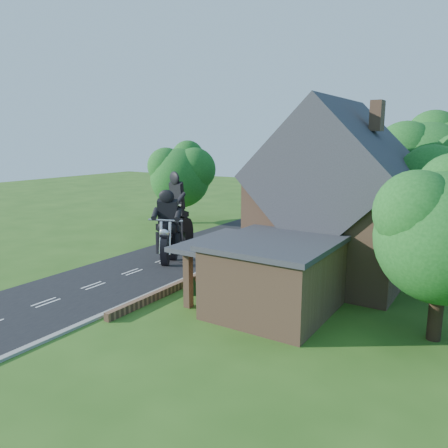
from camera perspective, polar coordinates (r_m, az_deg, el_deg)
The scene contains 17 objects.
ground at distance 27.36m, azimuth -11.92°, elevation -6.17°, with size 120.00×120.00×0.00m, color #2B5417.
road at distance 27.36m, azimuth -11.92°, elevation -6.15°, with size 7.00×80.00×0.02m, color black.
kerb at distance 25.02m, azimuth -5.89°, elevation -7.49°, with size 0.30×80.00×0.12m, color gray.
garden_wall at distance 28.54m, azimuth 1.42°, elevation -4.78°, with size 0.30×22.00×0.40m, color brown.
house at distance 26.02m, azimuth 14.38°, elevation 2.65°, with size 9.54×8.64×10.24m.
annex at distance 20.65m, azimuth 6.32°, elevation -6.58°, with size 7.05×5.94×3.44m.
tree_behind_house at distance 34.93m, azimuth 25.70°, elevation 7.10°, with size 7.81×7.20×10.08m.
tree_behind_left at distance 37.14m, azimuth 16.55°, elevation 7.14°, with size 6.94×6.40×9.16m.
tree_far_road at distance 41.42m, azimuth -5.26°, elevation 6.68°, with size 6.08×5.60×7.84m.
shrub_a at distance 23.15m, azimuth -4.24°, elevation -7.74°, with size 0.90×0.90×1.10m, color black.
shrub_b at distance 25.09m, azimuth -0.79°, elevation -6.20°, with size 0.90×0.90×1.10m, color black.
shrub_c at distance 27.12m, azimuth 2.13°, elevation -4.87°, with size 0.90×0.90×1.10m, color black.
shrub_d at distance 31.39m, azimuth 6.78°, elevation -2.72°, with size 0.90×0.90×1.10m, color black.
shrub_e at distance 33.60m, azimuth 8.65°, elevation -1.85°, with size 0.90×0.90×1.10m, color black.
shrub_f at distance 35.85m, azimuth 10.29°, elevation -1.08°, with size 0.90×0.90×1.10m, color black.
motorcycle_lead at distance 28.63m, azimuth -7.20°, elevation -3.73°, with size 0.39×1.56×1.45m, color black, non-canonical shape.
motorcycle_follow at distance 32.15m, azimuth -6.03°, elevation -1.81°, with size 0.47×1.84×1.71m, color black, non-canonical shape.
Camera 1 is at (18.52, -18.47, 8.03)m, focal length 35.00 mm.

